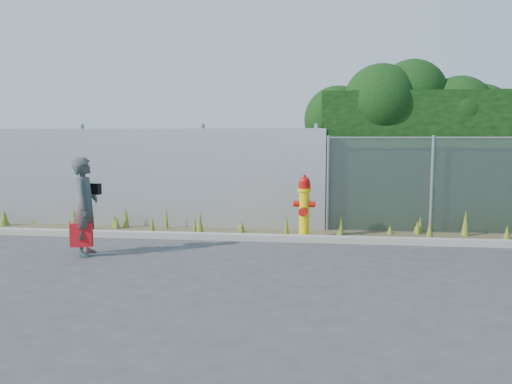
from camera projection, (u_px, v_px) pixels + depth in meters
name	position (u px, v px, depth m)	size (l,w,h in m)	color
ground	(264.00, 264.00, 7.93)	(80.00, 80.00, 0.00)	#3B3B3E
curb	(274.00, 238.00, 9.70)	(16.00, 0.22, 0.12)	gray
weed_strip	(337.00, 229.00, 10.21)	(16.00, 1.35, 0.54)	#4B422B
corrugated_fence	(134.00, 178.00, 11.17)	(8.50, 0.21, 2.30)	#B7B8BF
chainlink_fence	(484.00, 185.00, 10.26)	(6.50, 0.07, 2.05)	gray
hedge	(470.00, 139.00, 11.16)	(7.70, 2.01, 3.75)	black
fire_hydrant	(304.00, 208.00, 9.86)	(0.43, 0.38, 1.28)	yellow
woman	(86.00, 206.00, 8.47)	(0.61, 0.40, 1.68)	#10685F
red_tote_bag	(81.00, 235.00, 8.38)	(0.36, 0.13, 0.47)	red
black_shoulder_bag	(94.00, 189.00, 8.64)	(0.26, 0.11, 0.19)	black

